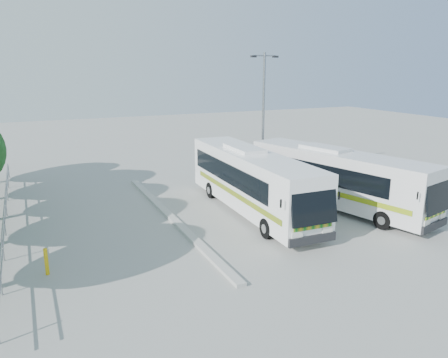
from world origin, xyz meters
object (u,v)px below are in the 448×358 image
coach_main (252,180)px  bollard (46,262)px  coach_adjacent (337,177)px  lamppost (263,112)px

coach_main → bollard: (-10.49, -3.29, -1.24)m
coach_adjacent → coach_main: bearing=150.4°
coach_main → coach_adjacent: 4.79m
bollard → lamppost: bearing=31.5°
coach_adjacent → lamppost: (-0.89, 6.71, 2.98)m
coach_adjacent → lamppost: bearing=83.5°
lamppost → coach_main: bearing=-129.5°
coach_main → bollard: coach_main is taller
coach_adjacent → bollard: coach_adjacent is taller
coach_main → coach_adjacent: coach_main is taller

